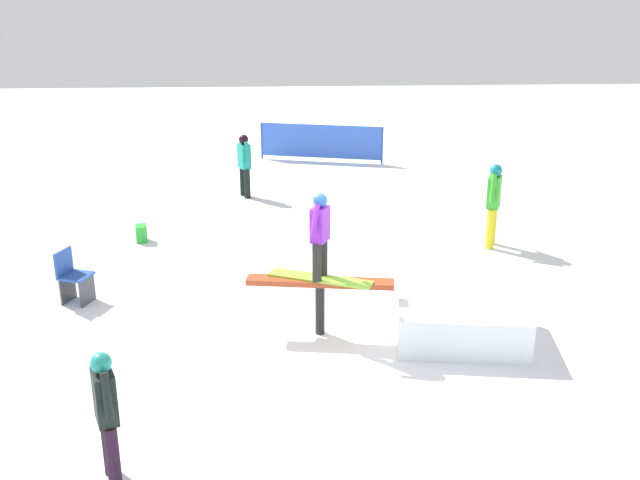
# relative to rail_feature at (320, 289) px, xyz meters

# --- Properties ---
(ground_plane) EXTENTS (60.00, 60.00, 0.00)m
(ground_plane) POSITION_rel_rail_feature_xyz_m (0.00, 0.00, -0.71)
(ground_plane) COLOR white
(rail_feature) EXTENTS (2.15, 0.60, 0.86)m
(rail_feature) POSITION_rel_rail_feature_xyz_m (0.00, 0.00, 0.00)
(rail_feature) COLOR black
(rail_feature) RESTS_ON ground
(snow_kicker_ramp) EXTENTS (2.00, 1.75, 0.59)m
(snow_kicker_ramp) POSITION_rel_rail_feature_xyz_m (-2.01, 0.30, -0.42)
(snow_kicker_ramp) COLOR white
(snow_kicker_ramp) RESTS_ON ground
(main_rider_on_rail) EXTENTS (1.52, 0.88, 1.28)m
(main_rider_on_rail) POSITION_rel_rail_feature_xyz_m (0.00, 0.00, 0.75)
(main_rider_on_rail) COLOR #88CE34
(main_rider_on_rail) RESTS_ON rail_feature
(bystander_green) EXTENTS (0.36, 0.67, 1.66)m
(bystander_green) POSITION_rel_rail_feature_xyz_m (-3.61, -3.65, 0.22)
(bystander_green) COLOR yellow
(bystander_green) RESTS_ON ground
(bystander_teal) EXTENTS (0.36, 0.68, 1.54)m
(bystander_teal) POSITION_rel_rail_feature_xyz_m (1.38, -7.64, 0.15)
(bystander_teal) COLOR black
(bystander_teal) RESTS_ON ground
(bystander_black) EXTENTS (0.31, 0.58, 1.46)m
(bystander_black) POSITION_rel_rail_feature_xyz_m (2.32, 3.23, 0.11)
(bystander_black) COLOR black
(bystander_black) RESTS_ON ground
(folding_chair) EXTENTS (0.56, 0.56, 0.88)m
(folding_chair) POSITION_rel_rail_feature_xyz_m (3.90, -1.37, -0.30)
(folding_chair) COLOR #3F3F44
(folding_chair) RESTS_ON ground
(backpack_on_snow) EXTENTS (0.27, 0.33, 0.34)m
(backpack_on_snow) POSITION_rel_rail_feature_xyz_m (3.35, -4.36, -0.54)
(backpack_on_snow) COLOR green
(backpack_on_snow) RESTS_ON ground
(safety_fence) EXTENTS (3.59, 1.03, 1.10)m
(safety_fence) POSITION_rel_rail_feature_xyz_m (-0.73, -11.48, -0.11)
(safety_fence) COLOR blue
(safety_fence) RESTS_ON ground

